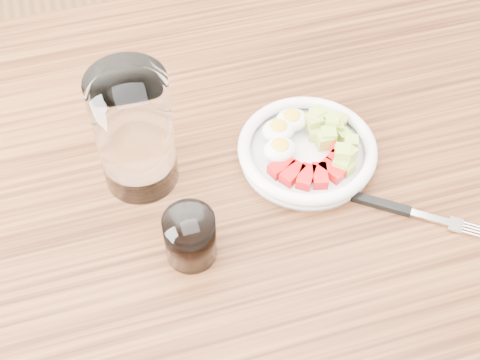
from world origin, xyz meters
TOP-DOWN VIEW (x-y plane):
  - dining_table at (0.00, 0.00)m, footprint 1.50×0.90m
  - bowl at (0.09, 0.04)m, footprint 0.19×0.19m
  - fork at (0.17, -0.07)m, footprint 0.16×0.12m
  - water_glass at (-0.12, 0.08)m, footprint 0.10×0.10m
  - coffee_glass at (-0.09, -0.06)m, footprint 0.06×0.06m

SIDE VIEW (x-z plane):
  - dining_table at x=0.00m, z-range 0.28..1.05m
  - fork at x=0.17m, z-range 0.77..0.78m
  - bowl at x=0.09m, z-range 0.76..0.81m
  - coffee_glass at x=-0.09m, z-range 0.77..0.84m
  - water_glass at x=-0.12m, z-range 0.77..0.94m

